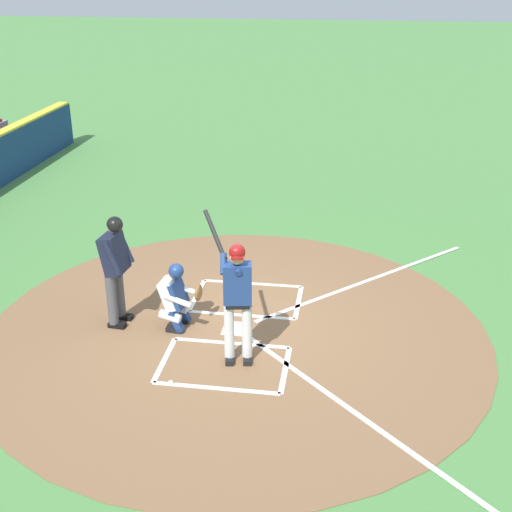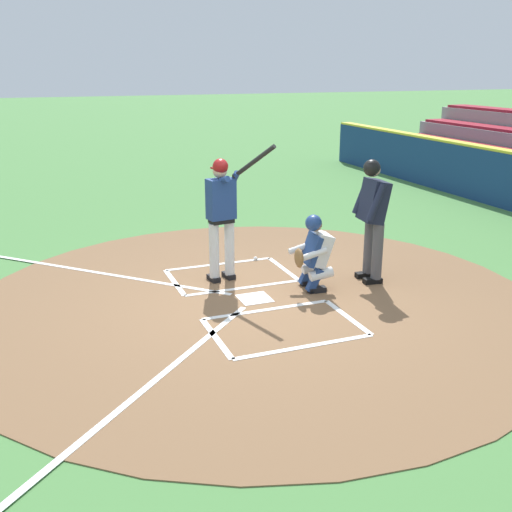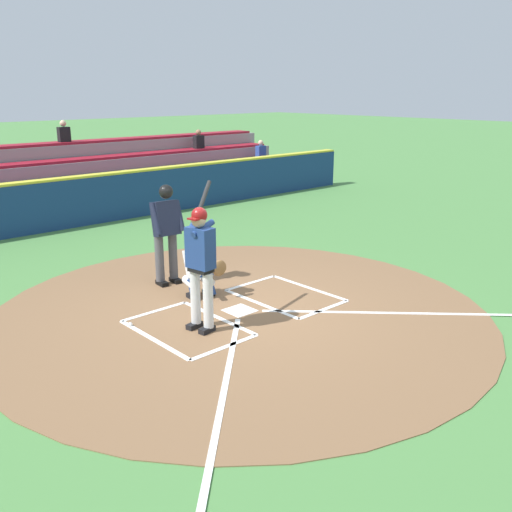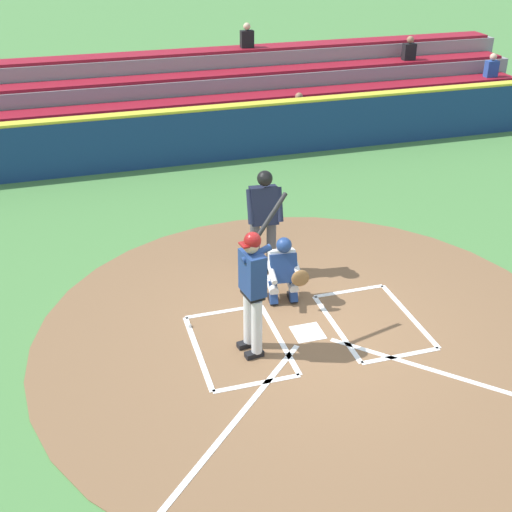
# 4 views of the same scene
# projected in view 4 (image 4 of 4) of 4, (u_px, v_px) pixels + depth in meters

# --- Properties ---
(ground_plane) EXTENTS (120.00, 120.00, 0.00)m
(ground_plane) POSITION_uv_depth(u_px,v_px,m) (308.00, 333.00, 9.83)
(ground_plane) COLOR #4C8442
(dirt_circle) EXTENTS (8.00, 8.00, 0.01)m
(dirt_circle) POSITION_uv_depth(u_px,v_px,m) (308.00, 333.00, 9.83)
(dirt_circle) COLOR brown
(dirt_circle) RESTS_ON ground
(home_plate_and_chalk) EXTENTS (7.93, 4.91, 0.01)m
(home_plate_and_chalk) POSITION_uv_depth(u_px,v_px,m) (330.00, 368.00, 9.08)
(home_plate_and_chalk) COLOR white
(home_plate_and_chalk) RESTS_ON dirt_circle
(batter) EXTENTS (0.87, 0.83, 2.13)m
(batter) POSITION_uv_depth(u_px,v_px,m) (253.00, 284.00, 8.93)
(batter) COLOR silver
(batter) RESTS_ON ground
(catcher) EXTENTS (0.59, 0.65, 1.13)m
(catcher) POSITION_uv_depth(u_px,v_px,m) (284.00, 269.00, 10.33)
(catcher) COLOR black
(catcher) RESTS_ON ground
(plate_umpire) EXTENTS (0.60, 0.45, 1.86)m
(plate_umpire) POSITION_uv_depth(u_px,v_px,m) (264.00, 215.00, 10.90)
(plate_umpire) COLOR #4C4C51
(plate_umpire) RESTS_ON ground
(baseball) EXTENTS (0.07, 0.07, 0.07)m
(baseball) POSITION_uv_depth(u_px,v_px,m) (189.00, 326.00, 9.94)
(baseball) COLOR white
(baseball) RESTS_ON ground
(backstop_wall) EXTENTS (22.00, 0.36, 1.31)m
(backstop_wall) POSITION_uv_depth(u_px,v_px,m) (198.00, 135.00, 15.83)
(backstop_wall) COLOR navy
(backstop_wall) RESTS_ON ground
(bleacher_stand) EXTENTS (20.00, 3.40, 2.55)m
(bleacher_stand) POSITION_uv_depth(u_px,v_px,m) (177.00, 103.00, 18.08)
(bleacher_stand) COLOR gray
(bleacher_stand) RESTS_ON ground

